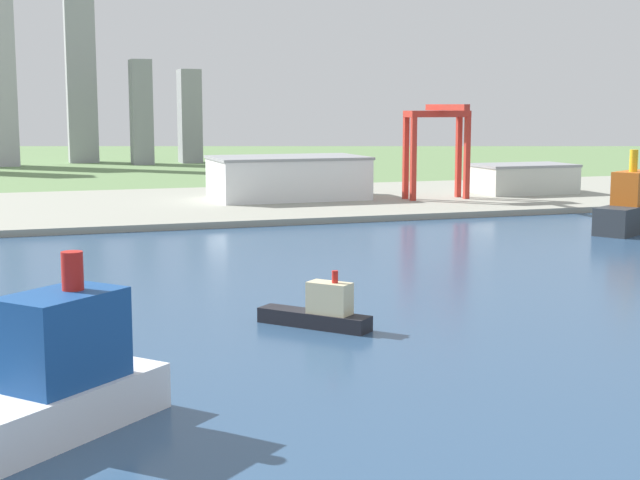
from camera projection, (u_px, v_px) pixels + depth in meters
ground_plane at (313, 295)px, 212.55m from camera, size 2400.00×2400.00×0.00m
water_bay at (423, 362)px, 156.21m from camera, size 840.00×360.00×0.15m
industrial_pier at (173, 206)px, 390.72m from camera, size 840.00×140.00×2.50m
ferry_boat at (38, 390)px, 118.79m from camera, size 40.70×37.67×23.69m
tugboat_small at (320, 311)px, 180.04m from camera, size 19.18×20.72×11.51m
container_barge at (639, 208)px, 321.86m from camera, size 51.95×37.54×28.05m
port_crane_red at (438, 131)px, 401.79m from camera, size 27.95×37.03×41.04m
warehouse_main at (288, 177)px, 407.61m from camera, size 66.17×41.13×18.54m
warehouse_annex at (523, 178)px, 434.13m from camera, size 45.08×28.44×13.55m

